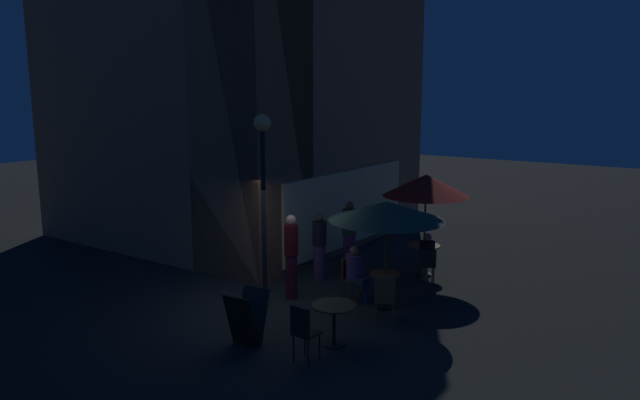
{
  "coord_description": "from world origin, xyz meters",
  "views": [
    {
      "loc": [
        -9.08,
        -7.51,
        4.47
      ],
      "look_at": [
        1.18,
        -0.49,
        2.2
      ],
      "focal_mm": 33.56,
      "sensor_mm": 36.0,
      "label": 1
    }
  ],
  "objects_px": {
    "patron_standing_4": "(349,235)",
    "cafe_table_1": "(424,253)",
    "patio_umbrella_1": "(426,186)",
    "patron_standing_3": "(319,247)",
    "street_lamp_near_corner": "(263,169)",
    "patron_seated_1": "(427,255)",
    "patio_umbrella_0": "(386,211)",
    "patron_seated_0": "(356,270)",
    "cafe_chair_2": "(427,263)",
    "cafe_chair_1": "(385,296)",
    "patron_standing_2": "(291,256)",
    "cafe_table_2": "(334,315)",
    "cafe_chair_0": "(351,275)",
    "menu_sandwich_board": "(247,318)",
    "cafe_table_0": "(385,285)",
    "cafe_chair_3": "(303,329)"
  },
  "relations": [
    {
      "from": "cafe_chair_0",
      "to": "patron_standing_4",
      "type": "relative_size",
      "value": 0.55
    },
    {
      "from": "patron_seated_0",
      "to": "patron_standing_4",
      "type": "bearing_deg",
      "value": 125.24
    },
    {
      "from": "cafe_table_1",
      "to": "cafe_chair_2",
      "type": "height_order",
      "value": "cafe_chair_2"
    },
    {
      "from": "patio_umbrella_1",
      "to": "cafe_chair_2",
      "type": "relative_size",
      "value": 2.85
    },
    {
      "from": "patron_seated_0",
      "to": "patron_standing_2",
      "type": "relative_size",
      "value": 0.65
    },
    {
      "from": "cafe_chair_1",
      "to": "patron_seated_1",
      "type": "bearing_deg",
      "value": -20.01
    },
    {
      "from": "cafe_table_0",
      "to": "patio_umbrella_1",
      "type": "height_order",
      "value": "patio_umbrella_1"
    },
    {
      "from": "cafe_chair_2",
      "to": "patron_standing_2",
      "type": "height_order",
      "value": "patron_standing_2"
    },
    {
      "from": "menu_sandwich_board",
      "to": "cafe_chair_2",
      "type": "relative_size",
      "value": 1.12
    },
    {
      "from": "cafe_chair_3",
      "to": "patron_standing_4",
      "type": "xyz_separation_m",
      "value": [
        5.14,
        2.27,
        0.26
      ]
    },
    {
      "from": "menu_sandwich_board",
      "to": "cafe_chair_3",
      "type": "bearing_deg",
      "value": -95.78
    },
    {
      "from": "cafe_chair_2",
      "to": "patron_standing_3",
      "type": "relative_size",
      "value": 0.54
    },
    {
      "from": "street_lamp_near_corner",
      "to": "patron_seated_0",
      "type": "relative_size",
      "value": 3.31
    },
    {
      "from": "patio_umbrella_1",
      "to": "cafe_chair_1",
      "type": "distance_m",
      "value": 3.76
    },
    {
      "from": "cafe_table_2",
      "to": "cafe_chair_0",
      "type": "bearing_deg",
      "value": 24.41
    },
    {
      "from": "patio_umbrella_1",
      "to": "patron_standing_3",
      "type": "distance_m",
      "value": 2.94
    },
    {
      "from": "cafe_table_2",
      "to": "cafe_chair_3",
      "type": "bearing_deg",
      "value": 177.57
    },
    {
      "from": "menu_sandwich_board",
      "to": "cafe_table_0",
      "type": "xyz_separation_m",
      "value": [
        3.04,
        -1.12,
        -0.01
      ]
    },
    {
      "from": "cafe_table_0",
      "to": "patron_standing_3",
      "type": "bearing_deg",
      "value": 70.24
    },
    {
      "from": "patio_umbrella_0",
      "to": "patio_umbrella_1",
      "type": "height_order",
      "value": "patio_umbrella_1"
    },
    {
      "from": "cafe_chair_1",
      "to": "patron_seated_1",
      "type": "height_order",
      "value": "patron_seated_1"
    },
    {
      "from": "cafe_chair_0",
      "to": "cafe_table_2",
      "type": "bearing_deg",
      "value": -65.35
    },
    {
      "from": "street_lamp_near_corner",
      "to": "cafe_table_1",
      "type": "bearing_deg",
      "value": -24.7
    },
    {
      "from": "cafe_chair_0",
      "to": "patio_umbrella_1",
      "type": "bearing_deg",
      "value": 77.69
    },
    {
      "from": "cafe_table_0",
      "to": "cafe_chair_2",
      "type": "relative_size",
      "value": 0.86
    },
    {
      "from": "street_lamp_near_corner",
      "to": "patron_standing_2",
      "type": "relative_size",
      "value": 2.17
    },
    {
      "from": "street_lamp_near_corner",
      "to": "patron_seated_1",
      "type": "height_order",
      "value": "street_lamp_near_corner"
    },
    {
      "from": "patio_umbrella_1",
      "to": "patron_standing_2",
      "type": "distance_m",
      "value": 3.78
    },
    {
      "from": "patio_umbrella_0",
      "to": "cafe_chair_2",
      "type": "xyz_separation_m",
      "value": [
        1.84,
        -0.11,
        -1.52
      ]
    },
    {
      "from": "patio_umbrella_0",
      "to": "patron_seated_0",
      "type": "relative_size",
      "value": 1.95
    },
    {
      "from": "menu_sandwich_board",
      "to": "cafe_chair_0",
      "type": "relative_size",
      "value": 1.05
    },
    {
      "from": "street_lamp_near_corner",
      "to": "cafe_chair_1",
      "type": "distance_m",
      "value": 3.48
    },
    {
      "from": "cafe_table_1",
      "to": "patio_umbrella_1",
      "type": "height_order",
      "value": "patio_umbrella_1"
    },
    {
      "from": "street_lamp_near_corner",
      "to": "cafe_table_0",
      "type": "distance_m",
      "value": 3.48
    },
    {
      "from": "patio_umbrella_0",
      "to": "cafe_chair_3",
      "type": "xyz_separation_m",
      "value": [
        -3.05,
        -0.11,
        -1.46
      ]
    },
    {
      "from": "menu_sandwich_board",
      "to": "patron_standing_4",
      "type": "bearing_deg",
      "value": 5.83
    },
    {
      "from": "patron_standing_4",
      "to": "cafe_table_1",
      "type": "bearing_deg",
      "value": 117.81
    },
    {
      "from": "street_lamp_near_corner",
      "to": "cafe_chair_1",
      "type": "bearing_deg",
      "value": -76.43
    },
    {
      "from": "street_lamp_near_corner",
      "to": "cafe_chair_1",
      "type": "height_order",
      "value": "street_lamp_near_corner"
    },
    {
      "from": "patron_seated_0",
      "to": "cafe_chair_1",
      "type": "bearing_deg",
      "value": -35.21
    },
    {
      "from": "patron_seated_1",
      "to": "patron_standing_3",
      "type": "xyz_separation_m",
      "value": [
        -1.17,
        2.24,
        0.11
      ]
    },
    {
      "from": "patio_umbrella_0",
      "to": "patron_seated_1",
      "type": "height_order",
      "value": "patio_umbrella_0"
    },
    {
      "from": "cafe_table_1",
      "to": "cafe_chair_3",
      "type": "height_order",
      "value": "cafe_chair_3"
    },
    {
      "from": "patio_umbrella_1",
      "to": "patron_standing_2",
      "type": "height_order",
      "value": "patio_umbrella_1"
    },
    {
      "from": "cafe_table_2",
      "to": "patron_standing_3",
      "type": "relative_size",
      "value": 0.49
    },
    {
      "from": "patio_umbrella_0",
      "to": "patio_umbrella_1",
      "type": "bearing_deg",
      "value": 6.36
    },
    {
      "from": "street_lamp_near_corner",
      "to": "patron_standing_3",
      "type": "relative_size",
      "value": 2.49
    },
    {
      "from": "street_lamp_near_corner",
      "to": "cafe_table_1",
      "type": "height_order",
      "value": "street_lamp_near_corner"
    },
    {
      "from": "cafe_chair_0",
      "to": "patron_seated_1",
      "type": "height_order",
      "value": "patron_seated_1"
    },
    {
      "from": "patio_umbrella_1",
      "to": "patron_seated_1",
      "type": "xyz_separation_m",
      "value": [
        -0.56,
        -0.32,
        -1.54
      ]
    }
  ]
}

